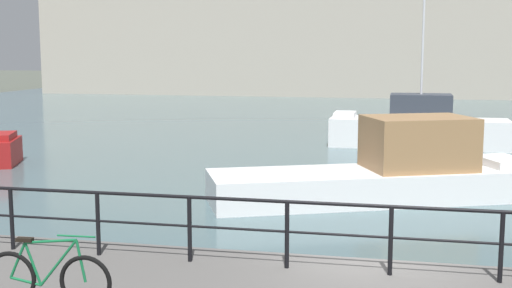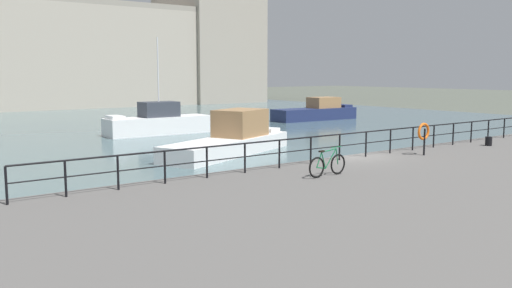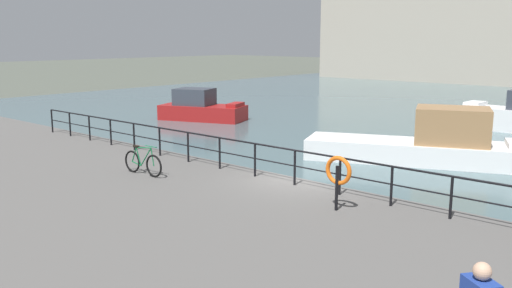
{
  "view_description": "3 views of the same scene",
  "coord_description": "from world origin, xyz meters",
  "px_view_note": "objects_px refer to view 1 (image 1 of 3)",
  "views": [
    {
      "loc": [
        0.35,
        -10.66,
        4.38
      ],
      "look_at": [
        -2.79,
        3.99,
        2.27
      ],
      "focal_mm": 47.02,
      "sensor_mm": 36.0,
      "label": 1
    },
    {
      "loc": [
        -17.08,
        -16.2,
        4.55
      ],
      "look_at": [
        -3.2,
        2.34,
        1.51
      ],
      "focal_mm": 38.31,
      "sensor_mm": 36.0,
      "label": 2
    },
    {
      "loc": [
        9.87,
        -13.33,
        5.29
      ],
      "look_at": [
        -3.47,
        1.78,
        1.42
      ],
      "focal_mm": 38.51,
      "sensor_mm": 36.0,
      "label": 3
    }
  ],
  "objects_px": {
    "harbor_building": "(461,22)",
    "parked_bicycle": "(48,278)",
    "moored_blue_motorboat": "(418,128)",
    "moored_cabin_cruiser": "(390,172)"
  },
  "relations": [
    {
      "from": "moored_blue_motorboat",
      "to": "parked_bicycle",
      "type": "xyz_separation_m",
      "value": [
        -5.31,
        -23.26,
        0.52
      ]
    },
    {
      "from": "parked_bicycle",
      "to": "moored_blue_motorboat",
      "type": "bearing_deg",
      "value": 74.48
    },
    {
      "from": "moored_blue_motorboat",
      "to": "harbor_building",
      "type": "bearing_deg",
      "value": -96.56
    },
    {
      "from": "parked_bicycle",
      "to": "harbor_building",
      "type": "bearing_deg",
      "value": 77.88
    },
    {
      "from": "parked_bicycle",
      "to": "moored_cabin_cruiser",
      "type": "bearing_deg",
      "value": 67.78
    },
    {
      "from": "harbor_building",
      "to": "parked_bicycle",
      "type": "height_order",
      "value": "harbor_building"
    },
    {
      "from": "harbor_building",
      "to": "moored_blue_motorboat",
      "type": "relative_size",
      "value": 8.83
    },
    {
      "from": "harbor_building",
      "to": "parked_bicycle",
      "type": "distance_m",
      "value": 61.87
    },
    {
      "from": "moored_blue_motorboat",
      "to": "parked_bicycle",
      "type": "distance_m",
      "value": 23.86
    },
    {
      "from": "moored_blue_motorboat",
      "to": "parked_bicycle",
      "type": "height_order",
      "value": "moored_blue_motorboat"
    }
  ]
}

